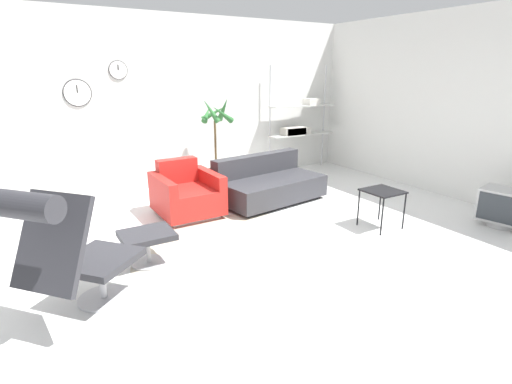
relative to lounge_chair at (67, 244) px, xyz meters
name	(u,v)px	position (x,y,z in m)	size (l,w,h in m)	color
ground_plane	(259,241)	(2.04, 0.57, -0.66)	(12.00, 12.00, 0.00)	white
wall_back	(169,103)	(2.04, 3.45, 0.74)	(12.00, 0.09, 2.80)	silver
wall_right	(458,106)	(5.54, 0.57, 0.74)	(0.06, 12.00, 2.80)	silver
round_rug	(251,253)	(1.81, 0.34, -0.66)	(2.54, 2.54, 0.01)	#BCB29E
lounge_chair	(67,244)	(0.00, 0.00, 0.00)	(1.09, 1.04, 1.16)	#BCBCC1
ottoman	(147,240)	(0.78, 0.67, -0.40)	(0.52, 0.44, 0.35)	#BCBCC1
armchair_red	(186,195)	(1.67, 1.87, -0.39)	(0.82, 0.87, 0.73)	silver
couch_low	(268,185)	(2.97, 1.81, -0.42)	(1.69, 1.08, 0.68)	black
side_table	(382,194)	(3.60, 0.16, -0.23)	(0.43, 0.43, 0.49)	black
crt_television	(503,207)	(4.94, -0.62, -0.39)	(0.52, 0.59, 0.49)	#B7B7B7
potted_plant	(216,153)	(2.63, 2.92, -0.09)	(0.55, 0.61, 1.53)	brown
shelf_unit	(299,124)	(4.53, 3.17, 0.26)	(1.38, 0.28, 2.01)	#BCBCC1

